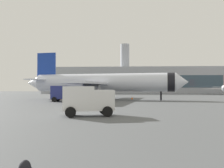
{
  "coord_description": "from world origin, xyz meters",
  "views": [
    {
      "loc": [
        -0.08,
        -2.04,
        2.4
      ],
      "look_at": [
        -1.94,
        29.3,
        3.0
      ],
      "focal_mm": 38.26,
      "sensor_mm": 36.0,
      "label": 1
    }
  ],
  "objects": [
    {
      "name": "service_truck",
      "position": [
        -11.32,
        41.0,
        1.61
      ],
      "size": [
        4.8,
        2.53,
        2.9
      ],
      "color": "navy",
      "rests_on": "ground"
    },
    {
      "name": "cargo_van",
      "position": [
        -3.47,
        18.73,
        1.45
      ],
      "size": [
        4.75,
        3.2,
        2.6
      ],
      "color": "white",
      "rests_on": "ground"
    },
    {
      "name": "safety_cone_near",
      "position": [
        -14.54,
        49.3,
        0.35
      ],
      "size": [
        0.44,
        0.44,
        0.7
      ],
      "color": "#F2590C",
      "rests_on": "ground"
    },
    {
      "name": "terminal_building",
      "position": [
        2.68,
        116.54,
        6.39
      ],
      "size": [
        85.24,
        18.89,
        24.51
      ],
      "color": "#9EA3AD",
      "rests_on": "ground"
    },
    {
      "name": "airplane_at_gate",
      "position": [
        -5.09,
        48.87,
        3.66
      ],
      "size": [
        35.69,
        32.35,
        10.5
      ],
      "color": "silver",
      "rests_on": "ground"
    },
    {
      "name": "safety_cone_mid",
      "position": [
        1.24,
        51.58,
        0.35
      ],
      "size": [
        0.44,
        0.44,
        0.71
      ],
      "color": "#F2590C",
      "rests_on": "ground"
    }
  ]
}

